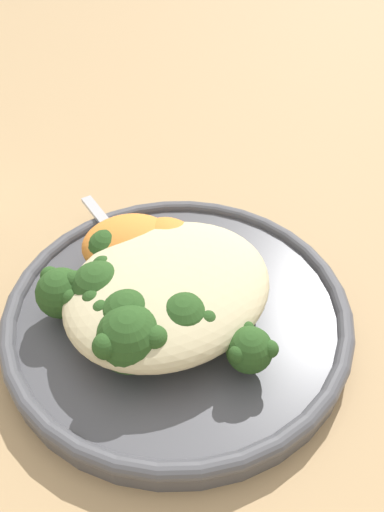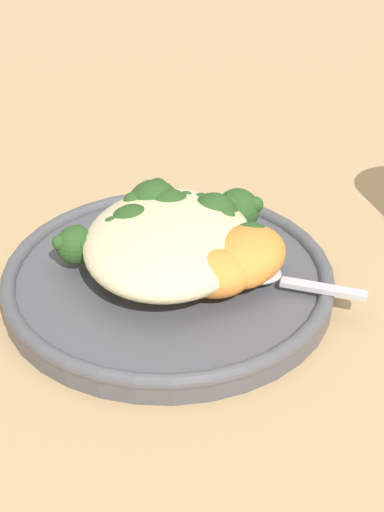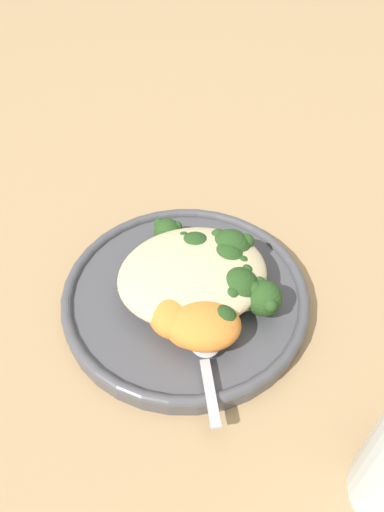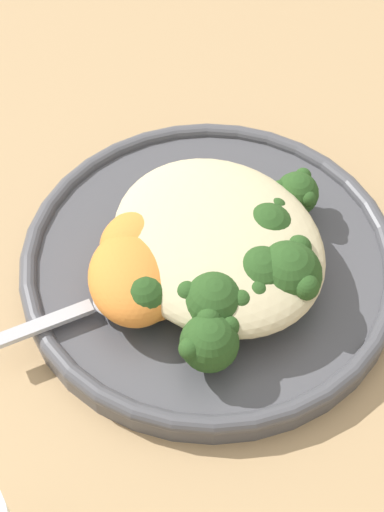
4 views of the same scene
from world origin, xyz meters
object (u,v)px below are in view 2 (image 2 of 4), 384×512
at_px(sweet_potato_chunk_0, 212,271).
at_px(spoon, 262,276).
at_px(broccoli_stalk_2, 211,229).
at_px(quinoa_mound, 169,242).
at_px(broccoli_stalk_5, 143,237).
at_px(broccoli_stalk_4, 162,219).
at_px(broccoli_stalk_3, 173,222).
at_px(plate, 169,278).
at_px(broccoli_stalk_1, 229,226).
at_px(broccoli_stalk_7, 139,271).
at_px(broccoli_stalk_0, 239,253).
at_px(sweet_potato_chunk_1, 245,256).
at_px(broccoli_stalk_6, 109,256).
at_px(sweet_potato_chunk_2, 240,261).

relative_size(sweet_potato_chunk_0, spoon, 0.53).
bearing_deg(broccoli_stalk_2, quinoa_mound, 132.34).
bearing_deg(broccoli_stalk_5, broccoli_stalk_4, -75.26).
height_order(broccoli_stalk_3, sweet_potato_chunk_0, broccoli_stalk_3).
relative_size(plate, quinoa_mound, 1.69).
bearing_deg(broccoli_stalk_1, spoon, -136.95).
bearing_deg(broccoli_stalk_1, plate, 147.90).
relative_size(quinoa_mound, broccoli_stalk_4, 1.22).
distance_m(quinoa_mound, broccoli_stalk_7, 0.04).
bearing_deg(broccoli_stalk_5, broccoli_stalk_1, -117.99).
bearing_deg(broccoli_stalk_3, broccoli_stalk_0, -145.00).
relative_size(quinoa_mound, broccoli_stalk_5, 1.48).
distance_m(broccoli_stalk_7, sweet_potato_chunk_1, 0.08).
bearing_deg(broccoli_stalk_0, spoon, -79.59).
height_order(quinoa_mound, broccoli_stalk_2, broccoli_stalk_2).
relative_size(broccoli_stalk_3, spoon, 0.99).
xyz_separation_m(quinoa_mound, broccoli_stalk_1, (-0.04, 0.04, -0.01)).
bearing_deg(broccoli_stalk_3, sweet_potato_chunk_1, -148.50).
distance_m(broccoli_stalk_1, broccoli_stalk_2, 0.02).
bearing_deg(spoon, sweet_potato_chunk_1, 172.27).
bearing_deg(quinoa_mound, broccoli_stalk_6, -71.77).
height_order(broccoli_stalk_0, broccoli_stalk_2, broccoli_stalk_2).
xyz_separation_m(broccoli_stalk_1, broccoli_stalk_2, (0.01, -0.01, 0.00)).
bearing_deg(spoon, broccoli_stalk_0, 156.49).
distance_m(broccoli_stalk_4, broccoli_stalk_5, 0.03).
xyz_separation_m(broccoli_stalk_1, sweet_potato_chunk_1, (0.05, 0.02, 0.00)).
relative_size(quinoa_mound, sweet_potato_chunk_1, 2.11).
relative_size(broccoli_stalk_0, sweet_potato_chunk_2, 1.11).
bearing_deg(plate, broccoli_stalk_5, -116.12).
relative_size(broccoli_stalk_1, spoon, 1.12).
bearing_deg(broccoli_stalk_6, broccoli_stalk_2, -139.72).
bearing_deg(sweet_potato_chunk_0, broccoli_stalk_5, -122.13).
bearing_deg(broccoli_stalk_0, sweet_potato_chunk_0, -166.63).
bearing_deg(broccoli_stalk_1, broccoli_stalk_3, 113.49).
relative_size(broccoli_stalk_6, sweet_potato_chunk_0, 2.12).
xyz_separation_m(broccoli_stalk_0, spoon, (0.01, 0.02, -0.01)).
bearing_deg(broccoli_stalk_0, broccoli_stalk_1, 59.44).
distance_m(broccoli_stalk_0, broccoli_stalk_6, 0.10).
bearing_deg(sweet_potato_chunk_2, sweet_potato_chunk_0, -45.62).
xyz_separation_m(quinoa_mound, broccoli_stalk_7, (0.03, -0.02, -0.01)).
height_order(broccoli_stalk_1, broccoli_stalk_6, broccoli_stalk_1).
relative_size(broccoli_stalk_0, broccoli_stalk_5, 0.75).
bearing_deg(broccoli_stalk_4, broccoli_stalk_2, -132.85).
distance_m(sweet_potato_chunk_1, sweet_potato_chunk_2, 0.01).
distance_m(broccoli_stalk_6, spoon, 0.12).
bearing_deg(broccoli_stalk_7, sweet_potato_chunk_1, -165.23).
distance_m(sweet_potato_chunk_2, spoon, 0.02).
height_order(broccoli_stalk_6, sweet_potato_chunk_1, sweet_potato_chunk_1).
xyz_separation_m(broccoli_stalk_2, broccoli_stalk_6, (0.04, -0.07, -0.01)).
relative_size(broccoli_stalk_3, broccoli_stalk_7, 1.03).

